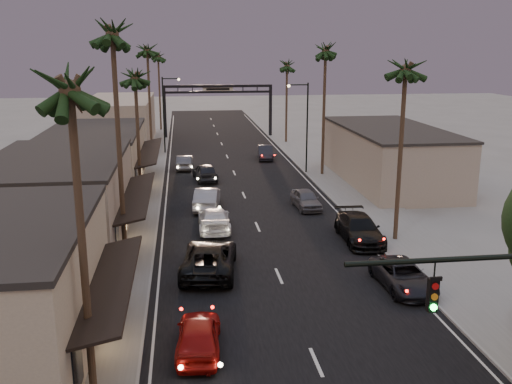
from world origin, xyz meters
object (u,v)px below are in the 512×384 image
object	(u,v)px
palm_ra	(406,62)
curbside_black	(359,229)
oncoming_red	(199,335)
palm_lb	(112,27)
streetlight_right	(304,120)
palm_far	(158,53)
palm_la	(69,76)
palm_lc	(135,72)
arch	(218,98)
streetlight_left	(166,109)
palm_rc	(287,62)
oncoming_pickup	(209,258)
palm_rb	(326,46)
palm_ld	(147,46)
curbside_near	(403,276)
oncoming_silver	(207,198)

from	to	relation	value
palm_ra	curbside_black	world-z (taller)	palm_ra
oncoming_red	palm_lb	bearing A→B (deg)	-65.37
streetlight_right	palm_far	size ratio (longest dim) A/B	0.68
palm_la	palm_lc	distance (m)	27.02
arch	palm_la	xyz separation A→B (m)	(-8.60, -61.00, 5.91)
streetlight_left	arch	bearing A→B (deg)	60.03
palm_lc	palm_ra	distance (m)	20.99
arch	palm_rc	xyz separation A→B (m)	(8.60, -6.00, 4.94)
arch	palm_far	distance (m)	12.96
oncoming_pickup	palm_far	bearing A→B (deg)	-78.04
palm_ra	palm_rb	bearing A→B (deg)	90.00
arch	palm_lb	xyz separation A→B (m)	(-8.60, -48.00, 7.85)
palm_ld	oncoming_pickup	xyz separation A→B (m)	(4.80, -34.96, -11.55)
oncoming_pickup	curbside_near	size ratio (longest dim) A/B	1.25
oncoming_pickup	streetlight_left	bearing A→B (deg)	-77.78
streetlight_left	palm_lb	bearing A→B (deg)	-92.67
palm_lb	palm_rc	world-z (taller)	palm_lb
streetlight_left	palm_far	bearing A→B (deg)	93.95
streetlight_left	oncoming_pickup	distance (m)	38.35
streetlight_left	palm_ld	world-z (taller)	palm_ld
oncoming_silver	palm_rb	bearing A→B (deg)	-130.57
palm_far	oncoming_red	world-z (taller)	palm_far
palm_rb	arch	bearing A→B (deg)	108.30
palm_lc	arch	bearing A→B (deg)	75.80
palm_rc	oncoming_pickup	distance (m)	46.68
palm_lc	palm_rc	size ratio (longest dim) A/B	1.00
palm_ld	oncoming_pickup	distance (m)	37.13
palm_lc	streetlight_left	bearing A→B (deg)	85.63
palm_ra	palm_far	world-z (taller)	same
palm_la	streetlight_left	bearing A→B (deg)	88.04
palm_ra	oncoming_silver	xyz separation A→B (m)	(-11.91, 9.27, -10.61)
palm_lc	oncoming_red	distance (m)	26.68
streetlight_left	palm_lc	bearing A→B (deg)	-94.37
streetlight_right	palm_rb	size ratio (longest dim) A/B	0.63
palm_ld	oncoming_red	size ratio (longest dim) A/B	3.15
streetlight_left	curbside_black	distance (m)	36.55
arch	palm_rc	bearing A→B (deg)	-34.89
oncoming_silver	arch	bearing A→B (deg)	-87.74
palm_ra	palm_la	bearing A→B (deg)	-138.91
palm_ld	palm_rb	size ratio (longest dim) A/B	1.00
streetlight_right	palm_lc	xyz separation A→B (m)	(-15.52, -9.00, 5.14)
palm_ra	curbside_near	bearing A→B (deg)	-107.92
palm_far	palm_lc	bearing A→B (deg)	-90.41
streetlight_right	palm_ra	xyz separation A→B (m)	(1.68, -21.00, 6.11)
palm_la	arch	bearing A→B (deg)	81.97
palm_ra	oncoming_pickup	world-z (taller)	palm_ra
palm_far	oncoming_red	xyz separation A→B (m)	(3.63, -66.54, -10.68)
arch	palm_la	distance (m)	61.88
palm_far	oncoming_silver	bearing A→B (deg)	-83.64
palm_ra	curbside_near	distance (m)	13.28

